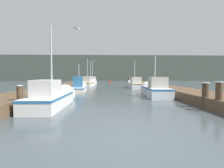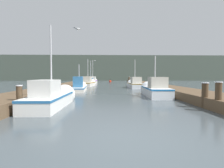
{
  "view_description": "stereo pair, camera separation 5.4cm",
  "coord_description": "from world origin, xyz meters",
  "px_view_note": "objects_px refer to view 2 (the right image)",
  "views": [
    {
      "loc": [
        -0.53,
        -4.23,
        1.59
      ],
      "look_at": [
        -0.01,
        10.48,
        0.89
      ],
      "focal_mm": 28.0,
      "sensor_mm": 36.0,
      "label": 1
    },
    {
      "loc": [
        -0.48,
        -4.23,
        1.59
      ],
      "look_at": [
        -0.01,
        10.48,
        0.89
      ],
      "focal_mm": 28.0,
      "sensor_mm": 36.0,
      "label": 2
    }
  ],
  "objects_px": {
    "fishing_boat_1": "(154,89)",
    "fishing_boat_6": "(93,81)",
    "mooring_piling_0": "(129,80)",
    "mooring_piling_1": "(19,99)",
    "mooring_piling_2": "(205,95)",
    "channel_buoy": "(110,81)",
    "fishing_boat_2": "(79,87)",
    "seagull_1": "(78,29)",
    "fishing_boat_5": "(91,83)",
    "fishing_boat_0": "(53,97)",
    "seagull_lead": "(95,61)",
    "fishing_boat_3": "(134,84)",
    "fishing_boat_4": "(88,83)",
    "mooring_piling_3": "(218,97)"
  },
  "relations": [
    {
      "from": "mooring_piling_3",
      "to": "seagull_lead",
      "type": "distance_m",
      "value": 21.76
    },
    {
      "from": "mooring_piling_1",
      "to": "seagull_lead",
      "type": "height_order",
      "value": "seagull_lead"
    },
    {
      "from": "fishing_boat_2",
      "to": "fishing_boat_3",
      "type": "distance_m",
      "value": 8.01
    },
    {
      "from": "fishing_boat_0",
      "to": "channel_buoy",
      "type": "relative_size",
      "value": 4.67
    },
    {
      "from": "fishing_boat_3",
      "to": "mooring_piling_2",
      "type": "relative_size",
      "value": 4.33
    },
    {
      "from": "fishing_boat_4",
      "to": "seagull_lead",
      "type": "distance_m",
      "value": 3.83
    },
    {
      "from": "channel_buoy",
      "to": "seagull_1",
      "type": "relative_size",
      "value": 2.25
    },
    {
      "from": "fishing_boat_1",
      "to": "fishing_boat_3",
      "type": "relative_size",
      "value": 0.96
    },
    {
      "from": "fishing_boat_3",
      "to": "seagull_lead",
      "type": "height_order",
      "value": "seagull_lead"
    },
    {
      "from": "seagull_lead",
      "to": "seagull_1",
      "type": "distance_m",
      "value": 18.1
    },
    {
      "from": "fishing_boat_4",
      "to": "mooring_piling_2",
      "type": "xyz_separation_m",
      "value": [
        7.64,
        -18.3,
        0.16
      ]
    },
    {
      "from": "mooring_piling_3",
      "to": "fishing_boat_2",
      "type": "bearing_deg",
      "value": 125.16
    },
    {
      "from": "fishing_boat_2",
      "to": "mooring_piling_3",
      "type": "distance_m",
      "value": 13.55
    },
    {
      "from": "fishing_boat_5",
      "to": "seagull_1",
      "type": "height_order",
      "value": "fishing_boat_5"
    },
    {
      "from": "mooring_piling_1",
      "to": "mooring_piling_2",
      "type": "distance_m",
      "value": 8.63
    },
    {
      "from": "fishing_boat_1",
      "to": "fishing_boat_6",
      "type": "relative_size",
      "value": 1.05
    },
    {
      "from": "fishing_boat_1",
      "to": "fishing_boat_6",
      "type": "distance_m",
      "value": 22.08
    },
    {
      "from": "seagull_1",
      "to": "fishing_boat_6",
      "type": "bearing_deg",
      "value": 44.96
    },
    {
      "from": "fishing_boat_2",
      "to": "fishing_boat_6",
      "type": "height_order",
      "value": "fishing_boat_6"
    },
    {
      "from": "mooring_piling_0",
      "to": "seagull_1",
      "type": "xyz_separation_m",
      "value": [
        -6.34,
        -26.95,
        3.45
      ]
    },
    {
      "from": "fishing_boat_3",
      "to": "fishing_boat_5",
      "type": "height_order",
      "value": "fishing_boat_5"
    },
    {
      "from": "fishing_boat_2",
      "to": "seagull_1",
      "type": "bearing_deg",
      "value": -84.68
    },
    {
      "from": "fishing_boat_2",
      "to": "seagull_1",
      "type": "relative_size",
      "value": 11.95
    },
    {
      "from": "seagull_1",
      "to": "seagull_lead",
      "type": "bearing_deg",
      "value": 43.2
    },
    {
      "from": "fishing_boat_3",
      "to": "channel_buoy",
      "type": "xyz_separation_m",
      "value": [
        -2.81,
        19.56,
        -0.31
      ]
    },
    {
      "from": "fishing_boat_6",
      "to": "mooring_piling_1",
      "type": "relative_size",
      "value": 4.23
    },
    {
      "from": "fishing_boat_1",
      "to": "fishing_boat_2",
      "type": "distance_m",
      "value": 8.21
    },
    {
      "from": "fishing_boat_0",
      "to": "mooring_piling_1",
      "type": "relative_size",
      "value": 4.29
    },
    {
      "from": "mooring_piling_2",
      "to": "seagull_lead",
      "type": "xyz_separation_m",
      "value": [
        -6.69,
        19.49,
        3.35
      ]
    },
    {
      "from": "fishing_boat_2",
      "to": "fishing_boat_3",
      "type": "height_order",
      "value": "fishing_boat_3"
    },
    {
      "from": "fishing_boat_1",
      "to": "mooring_piling_3",
      "type": "height_order",
      "value": "fishing_boat_1"
    },
    {
      "from": "mooring_piling_0",
      "to": "mooring_piling_1",
      "type": "xyz_separation_m",
      "value": [
        -8.51,
        -29.17,
        -0.1
      ]
    },
    {
      "from": "mooring_piling_1",
      "to": "fishing_boat_5",
      "type": "bearing_deg",
      "value": 87.61
    },
    {
      "from": "fishing_boat_2",
      "to": "fishing_boat_6",
      "type": "distance_m",
      "value": 16.34
    },
    {
      "from": "fishing_boat_0",
      "to": "seagull_lead",
      "type": "relative_size",
      "value": 9.22
    },
    {
      "from": "fishing_boat_1",
      "to": "mooring_piling_0",
      "type": "bearing_deg",
      "value": 90.49
    },
    {
      "from": "mooring_piling_0",
      "to": "fishing_boat_4",
      "type": "bearing_deg",
      "value": -126.96
    },
    {
      "from": "fishing_boat_3",
      "to": "seagull_lead",
      "type": "xyz_separation_m",
      "value": [
        -5.58,
        4.8,
        3.51
      ]
    },
    {
      "from": "mooring_piling_2",
      "to": "channel_buoy",
      "type": "distance_m",
      "value": 34.48
    },
    {
      "from": "mooring_piling_1",
      "to": "seagull_1",
      "type": "height_order",
      "value": "seagull_1"
    },
    {
      "from": "fishing_boat_0",
      "to": "mooring_piling_2",
      "type": "height_order",
      "value": "fishing_boat_0"
    },
    {
      "from": "mooring_piling_0",
      "to": "channel_buoy",
      "type": "relative_size",
      "value": 1.26
    },
    {
      "from": "channel_buoy",
      "to": "fishing_boat_0",
      "type": "bearing_deg",
      "value": -96.41
    },
    {
      "from": "fishing_boat_5",
      "to": "seagull_lead",
      "type": "xyz_separation_m",
      "value": [
        0.92,
        -2.97,
        3.62
      ]
    },
    {
      "from": "mooring_piling_1",
      "to": "mooring_piling_2",
      "type": "xyz_separation_m",
      "value": [
        8.59,
        0.82,
        0.04
      ]
    },
    {
      "from": "fishing_boat_1",
      "to": "mooring_piling_2",
      "type": "bearing_deg",
      "value": -76.48
    },
    {
      "from": "fishing_boat_4",
      "to": "fishing_boat_6",
      "type": "height_order",
      "value": "fishing_boat_6"
    },
    {
      "from": "fishing_boat_5",
      "to": "mooring_piling_2",
      "type": "height_order",
      "value": "fishing_boat_5"
    },
    {
      "from": "mooring_piling_1",
      "to": "seagull_lead",
      "type": "bearing_deg",
      "value": 84.68
    },
    {
      "from": "fishing_boat_4",
      "to": "mooring_piling_0",
      "type": "height_order",
      "value": "fishing_boat_4"
    }
  ]
}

